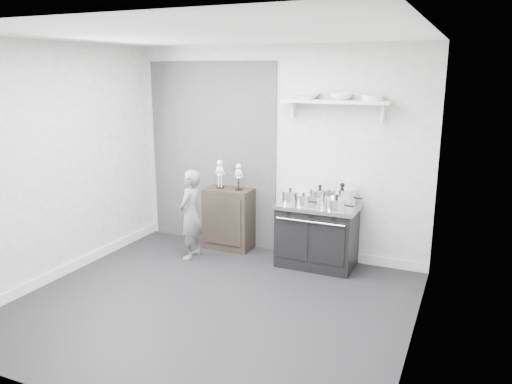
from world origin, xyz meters
TOP-DOWN VIEW (x-y plane):
  - ground at (0.00, 0.00)m, footprint 4.00×4.00m
  - room_shell at (-0.09, 0.15)m, footprint 4.02×3.62m
  - wall_shelf at (0.80, 1.68)m, footprint 1.30×0.26m
  - stove at (0.68, 1.48)m, footprint 0.99×0.62m
  - side_cabinet at (-0.61, 1.61)m, footprint 0.64×0.37m
  - child at (-0.89, 1.08)m, footprint 0.30×0.44m
  - pot_front_left at (0.36, 1.38)m, footprint 0.28×0.19m
  - pot_back_left at (0.66, 1.60)m, footprint 0.35×0.27m
  - pot_back_right at (0.94, 1.60)m, footprint 0.43×0.34m
  - pot_front_right at (0.95, 1.32)m, footprint 0.33×0.24m
  - pot_front_center at (0.55, 1.33)m, footprint 0.25×0.16m
  - skeleton_full at (-0.74, 1.61)m, footprint 0.12×0.08m
  - skeleton_torso at (-0.46, 1.61)m, footprint 0.11×0.07m
  - bowl_large at (0.44, 1.67)m, footprint 0.32×0.32m
  - bowl_small at (0.86, 1.67)m, footprint 0.25×0.25m
  - plate_stack at (1.23, 1.67)m, footprint 0.24×0.24m

SIDE VIEW (x-z plane):
  - ground at x=0.00m, z-range 0.00..0.00m
  - stove at x=0.68m, z-range 0.00..0.79m
  - side_cabinet at x=-0.61m, z-range 0.00..0.83m
  - child at x=-0.89m, z-range 0.00..1.16m
  - pot_front_center at x=0.55m, z-range 0.78..0.95m
  - pot_front_right at x=0.95m, z-range 0.77..0.96m
  - pot_front_left at x=0.36m, z-range 0.78..0.97m
  - pot_back_left at x=0.66m, z-range 0.77..0.99m
  - pot_back_right at x=0.94m, z-range 0.76..1.03m
  - skeleton_torso at x=-0.46m, z-range 0.83..1.24m
  - skeleton_full at x=-0.74m, z-range 0.83..1.28m
  - room_shell at x=-0.09m, z-range 0.28..2.99m
  - wall_shelf at x=0.80m, z-range 1.89..2.13m
  - plate_stack at x=1.23m, z-range 2.04..2.10m
  - bowl_large at x=0.44m, z-range 2.04..2.12m
  - bowl_small at x=0.86m, z-range 2.04..2.12m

